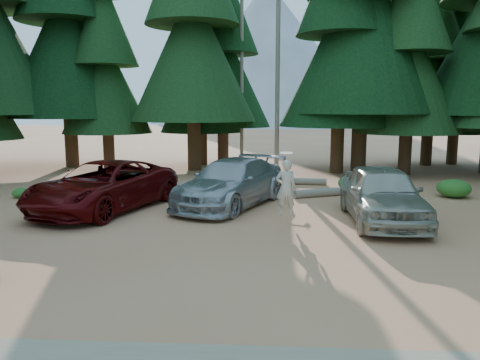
{
  "coord_description": "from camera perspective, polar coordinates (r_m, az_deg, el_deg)",
  "views": [
    {
      "loc": [
        0.3,
        -11.09,
        3.43
      ],
      "look_at": [
        -0.53,
        2.95,
        1.25
      ],
      "focal_mm": 35.0,
      "sensor_mm": 36.0,
      "label": 1
    }
  ],
  "objects": [
    {
      "name": "shrub_right",
      "position": [
        21.72,
        17.7,
        0.05
      ],
      "size": [
        1.01,
        1.01,
        0.56
      ],
      "primitive_type": "ellipsoid",
      "color": "#2B5B1B",
      "rests_on": "ground"
    },
    {
      "name": "shrub_far_right",
      "position": [
        19.85,
        24.62,
        -0.93
      ],
      "size": [
        1.27,
        1.27,
        0.7
      ],
      "primitive_type": "ellipsoid",
      "color": "#2B5B1B",
      "rests_on": "ground"
    },
    {
      "name": "silver_minivan_center",
      "position": [
        16.46,
        -1.06,
        -0.33
      ],
      "size": [
        4.34,
        6.06,
        1.63
      ],
      "primitive_type": "imported",
      "rotation": [
        0.0,
        0.0,
        -0.41
      ],
      "color": "#ABAEB3",
      "rests_on": "ground"
    },
    {
      "name": "frisbee_player",
      "position": [
        13.65,
        5.62,
        -0.88
      ],
      "size": [
        0.62,
        0.44,
        1.85
      ],
      "rotation": [
        0.0,
        0.0,
        3.2
      ],
      "color": "beige",
      "rests_on": "ground"
    },
    {
      "name": "log_left",
      "position": [
        19.45,
        -10.46,
        -1.02
      ],
      "size": [
        3.92,
        2.62,
        0.32
      ],
      "primitive_type": "cylinder",
      "rotation": [
        0.0,
        1.57,
        0.56
      ],
      "color": "slate",
      "rests_on": "ground"
    },
    {
      "name": "snag_back",
      "position": [
        27.18,
        0.22,
        12.12
      ],
      "size": [
        0.2,
        0.2,
        10.0
      ],
      "primitive_type": "cylinder",
      "color": "slate",
      "rests_on": "ground"
    },
    {
      "name": "shrub_edge_west",
      "position": [
        19.84,
        -25.11,
        -1.43
      ],
      "size": [
        0.69,
        0.69,
        0.38
      ],
      "primitive_type": "ellipsoid",
      "color": "#2B5B1B",
      "rests_on": "ground"
    },
    {
      "name": "shrub_left",
      "position": [
        19.02,
        -13.56,
        -1.06
      ],
      "size": [
        0.91,
        0.91,
        0.5
      ],
      "primitive_type": "ellipsoid",
      "color": "#2B5B1B",
      "rests_on": "ground"
    },
    {
      "name": "shrub_center_right",
      "position": [
        19.94,
        13.55,
        -0.39
      ],
      "size": [
        1.19,
        1.19,
        0.65
      ],
      "primitive_type": "ellipsoid",
      "color": "#2B5B1B",
      "rests_on": "ground"
    },
    {
      "name": "mountain_peak",
      "position": [
        99.8,
        1.76,
        14.15
      ],
      "size": [
        48.0,
        50.0,
        28.0
      ],
      "color": "gray",
      "rests_on": "ground"
    },
    {
      "name": "silver_minivan_right",
      "position": [
        14.72,
        16.93,
        -1.63
      ],
      "size": [
        2.07,
        5.07,
        1.72
      ],
      "primitive_type": "imported",
      "rotation": [
        0.0,
        0.0,
        -0.01
      ],
      "color": "#B1AD9D",
      "rests_on": "ground"
    },
    {
      "name": "ground",
      "position": [
        11.62,
        1.77,
        -8.37
      ],
      "size": [
        160.0,
        160.0,
        0.0
      ],
      "primitive_type": "plane",
      "color": "#BC734F",
      "rests_on": "ground"
    },
    {
      "name": "log_mid",
      "position": [
        21.24,
        5.55,
        -0.11
      ],
      "size": [
        3.69,
        0.69,
        0.3
      ],
      "primitive_type": "cylinder",
      "rotation": [
        0.0,
        1.57,
        -0.11
      ],
      "color": "slate",
      "rests_on": "ground"
    },
    {
      "name": "shrub_far_left",
      "position": [
        21.48,
        -18.02,
        -0.07
      ],
      "size": [
        1.01,
        1.01,
        0.55
      ],
      "primitive_type": "ellipsoid",
      "color": "#2B5B1B",
      "rests_on": "ground"
    },
    {
      "name": "forest_belt_north",
      "position": [
        26.32,
        2.7,
        1.32
      ],
      "size": [
        36.0,
        7.0,
        22.0
      ],
      "primitive_type": null,
      "color": "black",
      "rests_on": "ground"
    },
    {
      "name": "snag_front",
      "position": [
        25.73,
        4.63,
        14.52
      ],
      "size": [
        0.24,
        0.24,
        12.0
      ],
      "primitive_type": "cylinder",
      "color": "slate",
      "rests_on": "ground"
    },
    {
      "name": "shrub_center_left",
      "position": [
        21.03,
        -9.01,
        0.12
      ],
      "size": [
        1.06,
        1.06,
        0.58
      ],
      "primitive_type": "ellipsoid",
      "color": "#2B5B1B",
      "rests_on": "ground"
    },
    {
      "name": "log_right",
      "position": [
        19.17,
        13.38,
        -1.25
      ],
      "size": [
        4.71,
        2.24,
        0.32
      ],
      "primitive_type": "cylinder",
      "rotation": [
        0.0,
        1.57,
        0.4
      ],
      "color": "slate",
      "rests_on": "ground"
    },
    {
      "name": "red_pickup",
      "position": [
        16.37,
        -16.27,
        -0.7
      ],
      "size": [
        4.45,
        6.49,
        1.65
      ],
      "primitive_type": "imported",
      "rotation": [
        0.0,
        0.0,
        -0.32
      ],
      "color": "#520708",
      "rests_on": "ground"
    }
  ]
}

